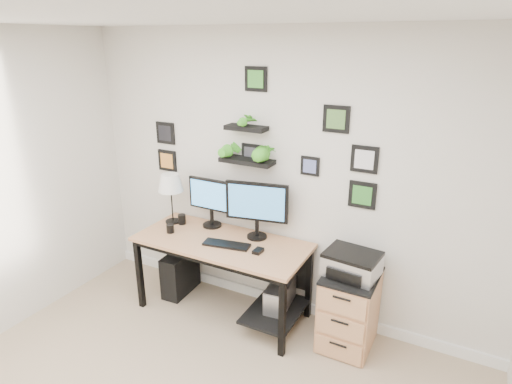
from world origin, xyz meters
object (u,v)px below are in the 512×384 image
Objects in this scene: monitor_left at (211,199)px; pc_tower_black at (180,272)px; pc_tower_grey at (280,303)px; file_cabinet at (349,310)px; desk at (227,252)px; monitor_right at (257,206)px; mug at (170,229)px; printer at (352,264)px; table_lamp at (171,184)px.

monitor_left is 1.10× the size of pc_tower_black.
pc_tower_black reaches higher than pc_tower_grey.
monitor_left is 0.88m from pc_tower_black.
file_cabinet is at bearing -5.42° from monitor_left.
monitor_right reaches higher than desk.
monitor_left is at bearing 176.96° from monitor_right.
monitor_right reaches higher than mug.
desk is 0.52m from monitor_right.
monitor_right reaches higher than monitor_left.
printer is at bearing 137.11° from file_cabinet.
monitor_right is at bearing 5.17° from pc_tower_black.
pc_tower_black is at bearing -179.56° from printer.
desk is at bearing 11.08° from mug.
pc_tower_black is at bearing 179.73° from pc_tower_grey.
monitor_left is 0.96× the size of table_lamp.
pc_tower_grey is 0.84m from printer.
file_cabinet is (1.76, 0.01, 0.12)m from pc_tower_black.
desk is at bearing -176.66° from printer.
monitor_left reaches higher than pc_tower_grey.
table_lamp is 1.10× the size of printer.
file_cabinet is (1.84, -0.04, -0.82)m from table_lamp.
pc_tower_grey is at bearing -21.85° from monitor_right.
mug is 0.19× the size of pc_tower_grey.
mug is (-0.78, -0.28, -0.28)m from monitor_right.
monitor_right is at bearing 173.27° from file_cabinet.
desk is 2.39× the size of file_cabinet.
pc_tower_black is at bearing 175.00° from desk.
desk is 2.80× the size of monitor_right.
desk is at bearing -8.35° from table_lamp.
desk is 3.19× the size of table_lamp.
desk reaches higher than file_cabinet.
monitor_left is 1.11× the size of pc_tower_grey.
table_lamp is 6.14× the size of mug.
printer reaches higher than file_cabinet.
desk is at bearing -142.63° from monitor_right.
file_cabinet is (1.15, 0.06, -0.29)m from desk.
printer is at bearing -6.28° from monitor_right.
table_lamp is 1.54m from pc_tower_grey.
desk is 0.59m from mug.
table_lamp is (-0.91, -0.07, 0.08)m from monitor_right.
desk reaches higher than pc_tower_grey.
monitor_left reaches higher than file_cabinet.
printer is at bearing 5.91° from mug.
pc_tower_grey is 0.64m from file_cabinet.
pc_tower_grey is at bearing -3.01° from pc_tower_black.
table_lamp is 0.44m from mug.
pc_tower_grey is at bearing -2.55° from table_lamp.
file_cabinet is at bearing -2.57° from pc_tower_black.
printer is (1.14, 0.07, 0.14)m from desk.
desk is 0.67m from pc_tower_grey.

